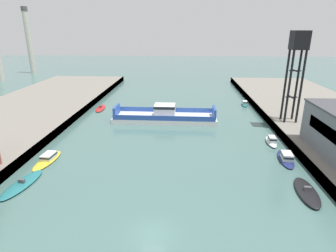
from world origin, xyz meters
TOP-DOWN VIEW (x-y plane):
  - ground_plane at (0.00, 0.00)m, footprint 400.00×400.00m
  - chain_ferry at (-1.26, 37.79)m, footprint 23.33×7.30m
  - moored_boat_near_left at (18.82, 8.65)m, footprint 3.17×7.63m
  - moored_boat_near_right at (19.39, 18.23)m, footprint 2.88×7.19m
  - moored_boat_mid_left at (-18.45, 16.04)m, footprint 2.84×7.57m
  - moored_boat_mid_right at (19.71, 52.69)m, footprint 2.12×4.98m
  - moored_boat_far_left at (-18.51, 8.58)m, footprint 3.43×8.35m
  - moored_boat_far_right at (-18.80, 46.87)m, footprint 2.81×7.46m
  - moored_boat_upstream_a at (19.15, 25.44)m, footprint 2.03×5.77m
  - crane_tower at (25.04, 34.51)m, footprint 3.04×3.04m
  - smokestack_distant_a at (-68.36, 107.61)m, footprint 2.70×2.70m

SIDE VIEW (x-z plane):
  - ground_plane at x=0.00m, z-range 0.00..0.00m
  - moored_boat_far_right at x=-18.80m, z-range -0.24..0.63m
  - moored_boat_far_left at x=-18.51m, z-range -0.24..0.69m
  - moored_boat_near_left at x=18.82m, z-range -0.24..0.80m
  - moored_boat_mid_left at x=-18.45m, z-range -0.14..0.98m
  - moored_boat_mid_right at x=19.71m, z-range -0.17..1.14m
  - moored_boat_upstream_a at x=19.15m, z-range -0.19..1.26m
  - moored_boat_near_right at x=19.39m, z-range -0.18..1.30m
  - chain_ferry at x=-1.26m, z-range -0.77..3.02m
  - crane_tower at x=25.04m, z-range 6.48..24.54m
  - smokestack_distant_a at x=-68.36m, z-range 1.01..30.33m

